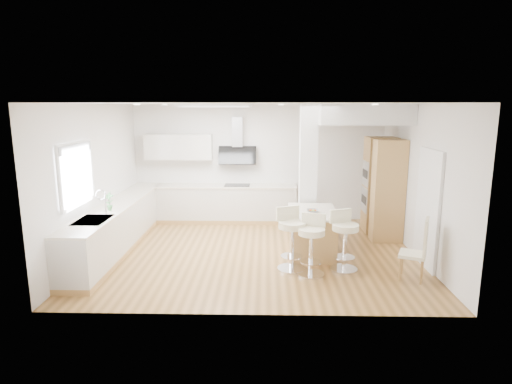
{
  "coord_description": "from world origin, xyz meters",
  "views": [
    {
      "loc": [
        0.19,
        -7.81,
        2.76
      ],
      "look_at": [
        -0.01,
        0.4,
        1.1
      ],
      "focal_mm": 30.0,
      "sensor_mm": 36.0,
      "label": 1
    }
  ],
  "objects_px": {
    "peninsula": "(312,232)",
    "bar_stool_a": "(291,235)",
    "bar_stool_c": "(344,237)",
    "bar_stool_b": "(312,242)",
    "dining_chair": "(419,247)"
  },
  "relations": [
    {
      "from": "bar_stool_c",
      "to": "peninsula",
      "type": "bearing_deg",
      "value": 96.5
    },
    {
      "from": "bar_stool_a",
      "to": "dining_chair",
      "type": "xyz_separation_m",
      "value": [
        2.01,
        -0.42,
        -0.06
      ]
    },
    {
      "from": "bar_stool_b",
      "to": "bar_stool_c",
      "type": "relative_size",
      "value": 0.98
    },
    {
      "from": "bar_stool_c",
      "to": "dining_chair",
      "type": "xyz_separation_m",
      "value": [
        1.11,
        -0.42,
        -0.03
      ]
    },
    {
      "from": "bar_stool_a",
      "to": "dining_chair",
      "type": "relative_size",
      "value": 1.05
    },
    {
      "from": "peninsula",
      "to": "bar_stool_a",
      "type": "height_order",
      "value": "bar_stool_a"
    },
    {
      "from": "peninsula",
      "to": "bar_stool_b",
      "type": "distance_m",
      "value": 1.11
    },
    {
      "from": "peninsula",
      "to": "dining_chair",
      "type": "height_order",
      "value": "dining_chair"
    },
    {
      "from": "bar_stool_a",
      "to": "bar_stool_b",
      "type": "distance_m",
      "value": 0.39
    },
    {
      "from": "peninsula",
      "to": "bar_stool_a",
      "type": "distance_m",
      "value": 0.99
    },
    {
      "from": "peninsula",
      "to": "bar_stool_c",
      "type": "distance_m",
      "value": 0.99
    },
    {
      "from": "bar_stool_a",
      "to": "bar_stool_c",
      "type": "xyz_separation_m",
      "value": [
        0.9,
        0.0,
        -0.03
      ]
    },
    {
      "from": "bar_stool_a",
      "to": "bar_stool_c",
      "type": "relative_size",
      "value": 1.04
    },
    {
      "from": "peninsula",
      "to": "bar_stool_b",
      "type": "height_order",
      "value": "bar_stool_b"
    },
    {
      "from": "bar_stool_b",
      "to": "dining_chair",
      "type": "xyz_separation_m",
      "value": [
        1.69,
        -0.19,
        -0.02
      ]
    }
  ]
}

